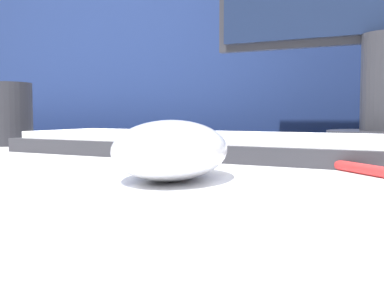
% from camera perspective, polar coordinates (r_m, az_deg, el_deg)
% --- Properties ---
extents(partition_panel, '(5.00, 0.03, 1.32)m').
position_cam_1_polar(partition_panel, '(1.02, 16.73, -4.65)').
color(partition_panel, navy).
rests_on(partition_panel, ground_plane).
extents(computer_mouse_near, '(0.09, 0.12, 0.04)m').
position_cam_1_polar(computer_mouse_near, '(0.30, -2.66, -0.74)').
color(computer_mouse_near, silver).
rests_on(computer_mouse_near, desk).
extents(keyboard, '(0.43, 0.15, 0.02)m').
position_cam_1_polar(keyboard, '(0.49, 0.59, 0.01)').
color(keyboard, '#28282D').
rests_on(keyboard, desk).
extents(mug, '(0.07, 0.07, 0.09)m').
position_cam_1_polar(mug, '(0.69, -22.57, 3.53)').
color(mug, '#232328').
rests_on(mug, desk).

